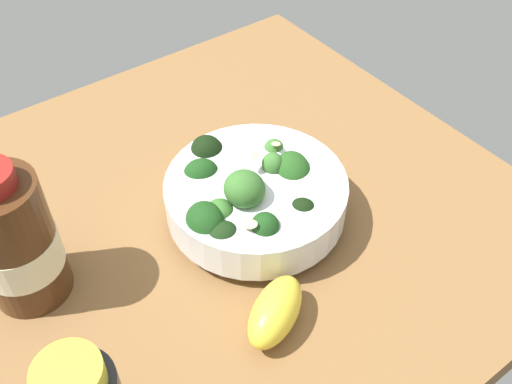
{
  "coord_description": "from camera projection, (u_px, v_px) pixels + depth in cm",
  "views": [
    {
      "loc": [
        -38.57,
        24.79,
        47.95
      ],
      "look_at": [
        -3.37,
        -1.13,
        4.0
      ],
      "focal_mm": 41.44,
      "sensor_mm": 36.0,
      "label": 1
    }
  ],
  "objects": [
    {
      "name": "bottle_tall",
      "position": [
        15.0,
        242.0,
        0.53
      ],
      "size": [
        7.65,
        7.65,
        15.64
      ],
      "color": "#472814",
      "rests_on": "ground_plane"
    },
    {
      "name": "ground_plane",
      "position": [
        231.0,
        215.0,
        0.67
      ],
      "size": [
        61.6,
        61.6,
        3.46
      ],
      "primitive_type": "cube",
      "color": "brown"
    },
    {
      "name": "lemon_wedge",
      "position": [
        275.0,
        312.0,
        0.54
      ],
      "size": [
        7.3,
        8.96,
        4.48
      ],
      "primitive_type": "ellipsoid",
      "rotation": [
        0.0,
        0.0,
        2.06
      ],
      "color": "yellow",
      "rests_on": "ground_plane"
    },
    {
      "name": "bowl_of_broccoli",
      "position": [
        253.0,
        195.0,
        0.62
      ],
      "size": [
        19.44,
        19.17,
        9.73
      ],
      "color": "white",
      "rests_on": "ground_plane"
    }
  ]
}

